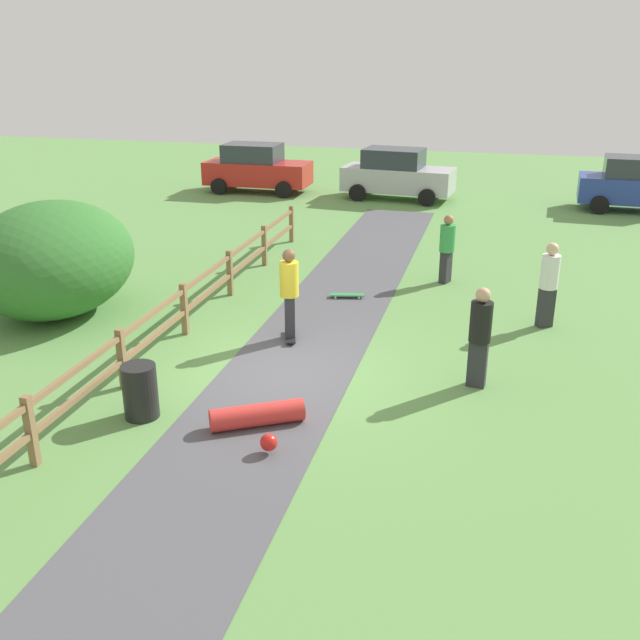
{
  "coord_description": "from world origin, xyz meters",
  "views": [
    {
      "loc": [
        3.57,
        -11.42,
        5.65
      ],
      "look_at": [
        0.55,
        0.25,
        1.0
      ],
      "focal_mm": 40.32,
      "sensor_mm": 36.0,
      "label": 1
    }
  ],
  "objects_px": {
    "bush_large": "(53,259)",
    "parked_car_red": "(257,168)",
    "bystander_green": "(447,246)",
    "skateboard_loose": "(347,295)",
    "bystander_white": "(549,281)",
    "skater_fallen": "(258,417)",
    "parked_car_silver": "(397,174)",
    "trash_bin": "(140,391)",
    "bystander_black": "(480,333)",
    "parked_car_blue": "(640,185)",
    "skater_riding": "(289,290)"
  },
  "relations": [
    {
      "from": "trash_bin",
      "to": "skateboard_loose",
      "type": "height_order",
      "value": "trash_bin"
    },
    {
      "from": "skater_riding",
      "to": "bystander_black",
      "type": "distance_m",
      "value": 3.97
    },
    {
      "from": "bystander_green",
      "to": "skateboard_loose",
      "type": "bearing_deg",
      "value": -139.48
    },
    {
      "from": "skateboard_loose",
      "to": "trash_bin",
      "type": "bearing_deg",
      "value": -106.91
    },
    {
      "from": "bystander_black",
      "to": "bystander_white",
      "type": "bearing_deg",
      "value": 69.05
    },
    {
      "from": "bystander_black",
      "to": "skater_fallen",
      "type": "bearing_deg",
      "value": -143.38
    },
    {
      "from": "trash_bin",
      "to": "bystander_black",
      "type": "relative_size",
      "value": 0.49
    },
    {
      "from": "skateboard_loose",
      "to": "parked_car_blue",
      "type": "xyz_separation_m",
      "value": [
        8.03,
        11.9,
        0.87
      ]
    },
    {
      "from": "skater_riding",
      "to": "bystander_green",
      "type": "relative_size",
      "value": 1.09
    },
    {
      "from": "bush_large",
      "to": "trash_bin",
      "type": "bearing_deg",
      "value": -43.75
    },
    {
      "from": "trash_bin",
      "to": "skater_riding",
      "type": "relative_size",
      "value": 0.48
    },
    {
      "from": "skater_riding",
      "to": "bystander_black",
      "type": "bearing_deg",
      "value": -17.6
    },
    {
      "from": "skateboard_loose",
      "to": "bystander_green",
      "type": "height_order",
      "value": "bystander_green"
    },
    {
      "from": "parked_car_blue",
      "to": "skater_riding",
      "type": "bearing_deg",
      "value": -120.38
    },
    {
      "from": "bush_large",
      "to": "parked_car_blue",
      "type": "xyz_separation_m",
      "value": [
        14.07,
        14.49,
        -0.29
      ]
    },
    {
      "from": "bystander_black",
      "to": "parked_car_silver",
      "type": "xyz_separation_m",
      "value": [
        -3.89,
        15.89,
        -0.05
      ]
    },
    {
      "from": "skater_riding",
      "to": "parked_car_blue",
      "type": "xyz_separation_m",
      "value": [
        8.61,
        14.69,
        -0.12
      ]
    },
    {
      "from": "bush_large",
      "to": "skater_fallen",
      "type": "height_order",
      "value": "bush_large"
    },
    {
      "from": "trash_bin",
      "to": "skater_riding",
      "type": "height_order",
      "value": "skater_riding"
    },
    {
      "from": "skater_riding",
      "to": "bystander_white",
      "type": "bearing_deg",
      "value": 22.43
    },
    {
      "from": "bystander_white",
      "to": "parked_car_silver",
      "type": "xyz_separation_m",
      "value": [
        -5.14,
        12.61,
        -0.06
      ]
    },
    {
      "from": "skater_fallen",
      "to": "bystander_green",
      "type": "height_order",
      "value": "bystander_green"
    },
    {
      "from": "bystander_white",
      "to": "parked_car_red",
      "type": "distance_m",
      "value": 16.63
    },
    {
      "from": "skater_fallen",
      "to": "parked_car_red",
      "type": "bearing_deg",
      "value": 109.2
    },
    {
      "from": "bystander_green",
      "to": "parked_car_silver",
      "type": "height_order",
      "value": "parked_car_silver"
    },
    {
      "from": "trash_bin",
      "to": "parked_car_red",
      "type": "distance_m",
      "value": 18.91
    },
    {
      "from": "skater_fallen",
      "to": "bystander_white",
      "type": "xyz_separation_m",
      "value": [
        4.48,
        5.67,
        0.82
      ]
    },
    {
      "from": "skater_fallen",
      "to": "parked_car_silver",
      "type": "bearing_deg",
      "value": 92.08
    },
    {
      "from": "skater_riding",
      "to": "skateboard_loose",
      "type": "bearing_deg",
      "value": 78.31
    },
    {
      "from": "parked_car_red",
      "to": "bystander_black",
      "type": "bearing_deg",
      "value": -58.88
    },
    {
      "from": "bystander_black",
      "to": "bush_large",
      "type": "bearing_deg",
      "value": 171.38
    },
    {
      "from": "bystander_white",
      "to": "parked_car_silver",
      "type": "relative_size",
      "value": 0.42
    },
    {
      "from": "bush_large",
      "to": "parked_car_silver",
      "type": "distance_m",
      "value": 15.45
    },
    {
      "from": "parked_car_silver",
      "to": "parked_car_blue",
      "type": "relative_size",
      "value": 1.02
    },
    {
      "from": "bystander_white",
      "to": "parked_car_red",
      "type": "relative_size",
      "value": 0.44
    },
    {
      "from": "bush_large",
      "to": "parked_car_red",
      "type": "bearing_deg",
      "value": 91.4
    },
    {
      "from": "bystander_black",
      "to": "bystander_green",
      "type": "xyz_separation_m",
      "value": [
        -1.08,
        5.81,
        -0.06
      ]
    },
    {
      "from": "parked_car_red",
      "to": "skateboard_loose",
      "type": "bearing_deg",
      "value": -61.78
    },
    {
      "from": "bush_large",
      "to": "parked_car_red",
      "type": "distance_m",
      "value": 14.49
    },
    {
      "from": "bystander_black",
      "to": "bystander_green",
      "type": "bearing_deg",
      "value": 100.49
    },
    {
      "from": "skateboard_loose",
      "to": "bystander_white",
      "type": "height_order",
      "value": "bystander_white"
    },
    {
      "from": "skater_riding",
      "to": "parked_car_blue",
      "type": "bearing_deg",
      "value": 59.62
    },
    {
      "from": "bush_large",
      "to": "bystander_green",
      "type": "height_order",
      "value": "bush_large"
    },
    {
      "from": "parked_car_silver",
      "to": "bystander_white",
      "type": "bearing_deg",
      "value": -67.83
    },
    {
      "from": "trash_bin",
      "to": "bystander_green",
      "type": "bearing_deg",
      "value": 63.71
    },
    {
      "from": "bush_large",
      "to": "parked_car_blue",
      "type": "bearing_deg",
      "value": 45.85
    },
    {
      "from": "bystander_white",
      "to": "trash_bin",
      "type": "bearing_deg",
      "value": -138.11
    },
    {
      "from": "skater_fallen",
      "to": "skateboard_loose",
      "type": "relative_size",
      "value": 1.77
    },
    {
      "from": "skater_fallen",
      "to": "parked_car_silver",
      "type": "height_order",
      "value": "parked_car_silver"
    },
    {
      "from": "trash_bin",
      "to": "bystander_white",
      "type": "bearing_deg",
      "value": 41.89
    }
  ]
}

